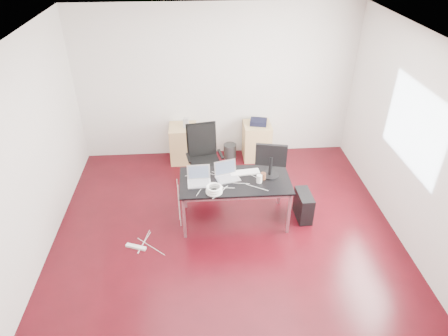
{
  "coord_description": "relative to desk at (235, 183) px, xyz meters",
  "views": [
    {
      "loc": [
        -0.35,
        -4.34,
        3.99
      ],
      "look_at": [
        0.0,
        0.55,
        0.85
      ],
      "focal_mm": 32.0,
      "sensor_mm": 36.0,
      "label": 1
    }
  ],
  "objects": [
    {
      "name": "room_shell",
      "position": [
        -0.11,
        -0.4,
        0.73
      ],
      "size": [
        5.0,
        5.0,
        5.0
      ],
      "color": "#35060C",
      "rests_on": "ground"
    },
    {
      "name": "cable_coil",
      "position": [
        -0.32,
        -0.29,
        0.11
      ],
      "size": [
        0.24,
        0.24,
        0.11
      ],
      "rotation": [
        0.0,
        0.0,
        0.14
      ],
      "color": "white",
      "rests_on": "desk"
    },
    {
      "name": "laptop_right",
      "position": [
        -0.11,
        0.07,
        0.11
      ],
      "size": [
        0.39,
        0.33,
        0.23
      ],
      "rotation": [
        0.0,
        0.0,
        0.28
      ],
      "color": "silver",
      "rests_on": "desk"
    },
    {
      "name": "speaker",
      "position": [
        -0.72,
        1.81,
        0.11
      ],
      "size": [
        0.1,
        0.1,
        0.18
      ],
      "primitive_type": "cube",
      "rotation": [
        0.0,
        0.0,
        -0.19
      ],
      "color": "#9E9E9E",
      "rests_on": "filing_cabinet_left"
    },
    {
      "name": "filing_cabinet_right",
      "position": [
        0.59,
        1.83,
        -0.33
      ],
      "size": [
        0.5,
        0.5,
        0.7
      ],
      "primitive_type": "cube",
      "color": "tan",
      "rests_on": "ground"
    },
    {
      "name": "laptop_left",
      "position": [
        -0.52,
        -0.02,
        0.11
      ],
      "size": [
        0.34,
        0.27,
        0.23
      ],
      "rotation": [
        0.0,
        0.0,
        0.04
      ],
      "color": "silver",
      "rests_on": "desk"
    },
    {
      "name": "cup_white",
      "position": [
        0.34,
        -0.08,
        0.11
      ],
      "size": [
        0.1,
        0.1,
        0.12
      ],
      "primitive_type": "cylinder",
      "rotation": [
        0.0,
        0.0,
        0.27
      ],
      "color": "white",
      "rests_on": "desk"
    },
    {
      "name": "navy_garment",
      "position": [
        0.61,
        1.83,
        0.07
      ],
      "size": [
        0.35,
        0.3,
        0.09
      ],
      "primitive_type": "cube",
      "rotation": [
        0.0,
        0.0,
        -0.22
      ],
      "color": "black",
      "rests_on": "filing_cabinet_right"
    },
    {
      "name": "keyboard",
      "position": [
        0.16,
        0.17,
        0.06
      ],
      "size": [
        0.45,
        0.19,
        0.02
      ],
      "primitive_type": "cube",
      "rotation": [
        0.0,
        0.0,
        0.12
      ],
      "color": "white",
      "rests_on": "desk"
    },
    {
      "name": "monitor",
      "position": [
        0.52,
        0.1,
        0.34
      ],
      "size": [
        0.45,
        0.26,
        0.51
      ],
      "rotation": [
        0.0,
        0.0,
        -0.22
      ],
      "color": "black",
      "rests_on": "desk"
    },
    {
      "name": "power_adapter",
      "position": [
        -0.23,
        -0.2,
        0.07
      ],
      "size": [
        0.09,
        0.09,
        0.03
      ],
      "primitive_type": "cube",
      "rotation": [
        0.0,
        0.0,
        -0.36
      ],
      "color": "white",
      "rests_on": "desk"
    },
    {
      "name": "cup_brown",
      "position": [
        0.41,
        0.0,
        0.1
      ],
      "size": [
        0.09,
        0.09,
        0.1
      ],
      "primitive_type": "cylinder",
      "rotation": [
        0.0,
        0.0,
        -0.21
      ],
      "color": "brown",
      "rests_on": "desk"
    },
    {
      "name": "pc_tower",
      "position": [
        1.06,
        -0.02,
        -0.46
      ],
      "size": [
        0.22,
        0.46,
        0.44
      ],
      "primitive_type": "cube",
      "rotation": [
        0.0,
        0.0,
        0.04
      ],
      "color": "black",
      "rests_on": "ground"
    },
    {
      "name": "desk",
      "position": [
        0.0,
        0.0,
        0.0
      ],
      "size": [
        1.6,
        0.8,
        0.73
      ],
      "color": "black",
      "rests_on": "ground"
    },
    {
      "name": "office_chair",
      "position": [
        -0.43,
        0.98,
        -0.07
      ],
      "size": [
        0.55,
        0.57,
        1.08
      ],
      "rotation": [
        0.0,
        0.0,
        0.17
      ],
      "color": "black",
      "rests_on": "ground"
    },
    {
      "name": "wastebasket",
      "position": [
        0.09,
        1.85,
        -0.54
      ],
      "size": [
        0.29,
        0.29,
        0.28
      ],
      "primitive_type": "cylinder",
      "rotation": [
        0.0,
        0.0,
        -0.21
      ],
      "color": "black",
      "rests_on": "ground"
    },
    {
      "name": "power_strip",
      "position": [
        -1.44,
        -0.53,
        -0.66
      ],
      "size": [
        0.3,
        0.16,
        0.04
      ],
      "primitive_type": "cube",
      "rotation": [
        0.0,
        0.0,
        -0.36
      ],
      "color": "white",
      "rests_on": "ground"
    },
    {
      "name": "filing_cabinet_left",
      "position": [
        -0.79,
        1.83,
        -0.33
      ],
      "size": [
        0.5,
        0.5,
        0.7
      ],
      "primitive_type": "cube",
      "color": "tan",
      "rests_on": "ground"
    }
  ]
}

